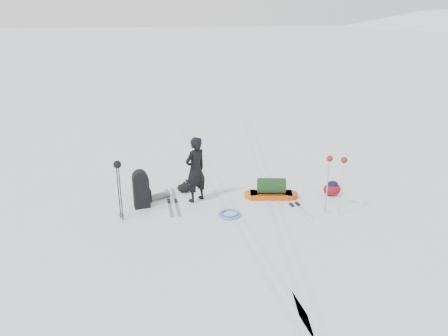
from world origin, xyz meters
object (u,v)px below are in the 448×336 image
at_px(ski_poles_black, 118,172).
at_px(pulk_sled, 271,190).
at_px(skier, 195,170).
at_px(expedition_rucksack, 143,189).

bearing_deg(ski_poles_black, pulk_sled, 10.61).
xyz_separation_m(skier, pulk_sled, (1.94, -0.16, -0.64)).
bearing_deg(expedition_rucksack, pulk_sled, -10.66).
xyz_separation_m(pulk_sled, expedition_rucksack, (-3.26, 0.05, 0.24)).
bearing_deg(skier, pulk_sled, 140.62).
height_order(skier, expedition_rucksack, skier).
xyz_separation_m(expedition_rucksack, ski_poles_black, (-0.52, -0.65, 0.75)).
bearing_deg(ski_poles_black, expedition_rucksack, 52.99).
height_order(pulk_sled, expedition_rucksack, expedition_rucksack).
bearing_deg(ski_poles_black, skier, 23.99).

